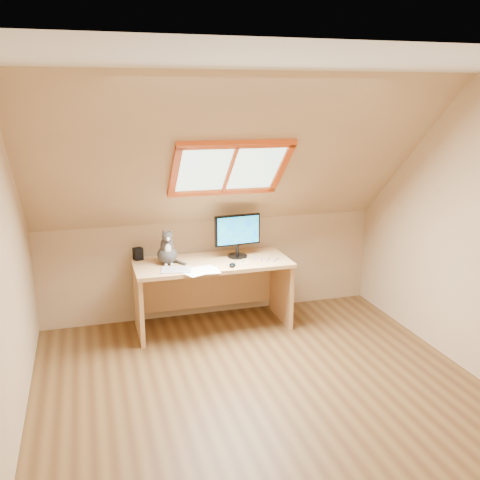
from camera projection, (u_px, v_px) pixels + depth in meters
name	position (u px, v px, depth m)	size (l,w,h in m)	color
ground	(266.00, 397.00, 4.09)	(3.50, 3.50, 0.00)	brown
room_shell	(273.00, 217.00, 3.63)	(3.52, 3.52, 2.41)	tan
desk	(211.00, 280.00, 5.28)	(1.50, 0.66, 0.69)	tan
monitor	(238.00, 233.00, 5.24)	(0.47, 0.20, 0.43)	black
cat	(167.00, 251.00, 5.06)	(0.19, 0.23, 0.35)	#3D3836
desk_speaker	(138.00, 254.00, 5.20)	(0.08, 0.08, 0.12)	black
graphics_tablet	(176.00, 270.00, 4.89)	(0.27, 0.19, 0.01)	#B2B2B7
mouse	(232.00, 265.00, 5.00)	(0.06, 0.11, 0.03)	black
papers	(200.00, 270.00, 4.88)	(0.35, 0.30, 0.01)	white
cables	(257.00, 261.00, 5.17)	(0.51, 0.26, 0.01)	silver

